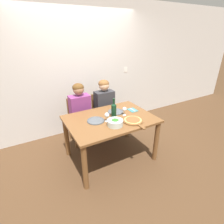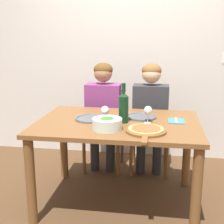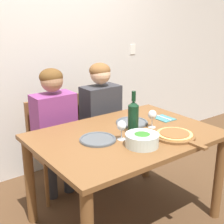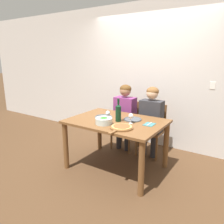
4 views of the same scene
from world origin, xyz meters
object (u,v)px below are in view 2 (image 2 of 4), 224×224
(wine_bottle, at_px, (124,107))
(wine_glass_left, at_px, (105,111))
(person_woman, at_px, (103,107))
(broccoli_bowl, at_px, (107,124))
(person_man, at_px, (150,109))
(fork_on_napkin, at_px, (176,121))
(dinner_plate_left, at_px, (90,119))
(pizza_on_board, at_px, (146,130))
(chair_left, at_px, (105,126))
(wine_glass_right, at_px, (148,111))
(dinner_plate_right, at_px, (141,117))
(chair_right, at_px, (150,128))

(wine_bottle, relative_size, wine_glass_left, 2.26)
(person_woman, relative_size, broccoli_bowl, 5.07)
(person_man, xyz_separation_m, broccoli_bowl, (-0.31, -0.95, 0.09))
(person_man, bearing_deg, fork_on_napkin, -68.72)
(dinner_plate_left, xyz_separation_m, pizza_on_board, (0.51, -0.30, 0.01))
(chair_left, bearing_deg, person_woman, -90.00)
(chair_left, height_order, wine_bottle, wine_bottle)
(pizza_on_board, xyz_separation_m, fork_on_napkin, (0.25, 0.36, -0.01))
(chair_left, bearing_deg, dinner_plate_left, -89.23)
(wine_glass_left, xyz_separation_m, wine_glass_right, (0.36, 0.05, 0.00))
(dinner_plate_left, bearing_deg, wine_glass_left, -32.74)
(dinner_plate_right, xyz_separation_m, pizza_on_board, (0.06, -0.44, 0.01))
(person_woman, height_order, person_man, same)
(chair_right, relative_size, wine_glass_right, 5.92)
(dinner_plate_left, bearing_deg, broccoli_bowl, -53.85)
(wine_glass_left, distance_m, wine_glass_right, 0.37)
(wine_bottle, bearing_deg, fork_on_napkin, 13.14)
(person_man, height_order, dinner_plate_right, person_man)
(wine_bottle, distance_m, dinner_plate_left, 0.33)
(person_man, bearing_deg, broccoli_bowl, -108.23)
(wine_bottle, bearing_deg, person_man, 74.06)
(person_woman, height_order, pizza_on_board, person_woman)
(wine_glass_right, bearing_deg, fork_on_napkin, 22.60)
(person_man, bearing_deg, wine_glass_right, -90.04)
(wine_glass_right, bearing_deg, dinner_plate_left, 175.16)
(chair_left, distance_m, wine_bottle, 0.99)
(broccoli_bowl, bearing_deg, person_woman, 102.28)
(broccoli_bowl, xyz_separation_m, dinner_plate_left, (-0.20, 0.27, -0.04))
(wine_glass_left, bearing_deg, dinner_plate_left, 147.26)
(chair_left, height_order, dinner_plate_right, chair_left)
(wine_bottle, distance_m, wine_glass_left, 0.16)
(chair_right, distance_m, person_man, 0.27)
(dinner_plate_right, distance_m, wine_glass_right, 0.21)
(pizza_on_board, distance_m, wine_glass_left, 0.42)
(chair_left, distance_m, person_woman, 0.27)
(broccoli_bowl, bearing_deg, wine_bottle, 64.70)
(wine_glass_left, bearing_deg, fork_on_napkin, 14.27)
(wine_glass_left, bearing_deg, wine_bottle, 17.51)
(wine_bottle, xyz_separation_m, fork_on_napkin, (0.45, 0.11, -0.13))
(chair_right, height_order, fork_on_napkin, chair_right)
(pizza_on_board, bearing_deg, person_woman, 117.70)
(wine_bottle, xyz_separation_m, dinner_plate_right, (0.14, 0.18, -0.13))
(chair_left, bearing_deg, wine_glass_left, -79.83)
(person_man, distance_m, dinner_plate_left, 0.86)
(wine_bottle, height_order, dinner_plate_left, wine_bottle)
(wine_bottle, height_order, fork_on_napkin, wine_bottle)
(dinner_plate_right, xyz_separation_m, wine_glass_right, (0.07, -0.18, 0.10))
(broccoli_bowl, distance_m, wine_glass_right, 0.39)
(wine_bottle, distance_m, fork_on_napkin, 0.48)
(person_woman, bearing_deg, pizza_on_board, -62.30)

